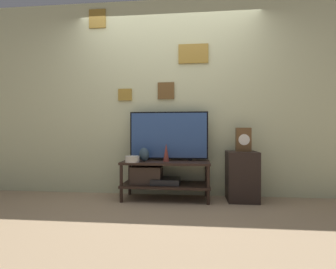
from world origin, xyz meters
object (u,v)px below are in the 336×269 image
at_px(vase_wide_bowl, 132,159).
at_px(mantel_clock, 243,140).
at_px(vase_urn_stoneware, 144,155).
at_px(vase_slim_bronze, 166,152).
at_px(television, 169,135).

xyz_separation_m(vase_wide_bowl, mantel_clock, (1.38, 0.23, 0.24)).
bearing_deg(vase_wide_bowl, vase_urn_stoneware, 40.50).
distance_m(vase_urn_stoneware, vase_slim_bronze, 0.28).
bearing_deg(vase_slim_bronze, vase_urn_stoneware, -170.14).
bearing_deg(television, mantel_clock, -2.87).
distance_m(vase_slim_bronze, vase_wide_bowl, 0.44).
height_order(vase_wide_bowl, mantel_clock, mantel_clock).
bearing_deg(mantel_clock, television, 177.13).
height_order(television, mantel_clock, television).
bearing_deg(mantel_clock, vase_slim_bronze, -175.85).
xyz_separation_m(television, vase_urn_stoneware, (-0.30, -0.17, -0.24)).
xyz_separation_m(television, mantel_clock, (0.96, -0.05, -0.05)).
bearing_deg(vase_slim_bronze, vase_wide_bowl, -158.81).
bearing_deg(vase_urn_stoneware, vase_wide_bowl, -139.50).
xyz_separation_m(television, vase_wide_bowl, (-0.42, -0.28, -0.29)).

